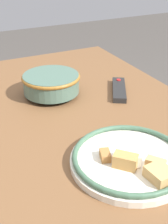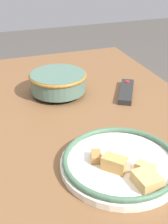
% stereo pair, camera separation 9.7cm
% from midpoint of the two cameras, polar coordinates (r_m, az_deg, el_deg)
% --- Properties ---
extents(dining_table, '(1.35, 0.82, 0.71)m').
position_cam_midpoint_polar(dining_table, '(1.05, -2.44, -5.32)').
color(dining_table, brown).
rests_on(dining_table, ground_plane).
extents(noodle_bowl, '(0.21, 0.21, 0.08)m').
position_cam_midpoint_polar(noodle_bowl, '(1.16, -8.42, 5.17)').
color(noodle_bowl, '#4C6B5B').
rests_on(noodle_bowl, dining_table).
extents(food_plate, '(0.31, 0.31, 0.05)m').
position_cam_midpoint_polar(food_plate, '(0.81, 5.25, -8.74)').
color(food_plate, silver).
rests_on(food_plate, dining_table).
extents(tv_remote, '(0.19, 0.14, 0.02)m').
position_cam_midpoint_polar(tv_remote, '(1.19, 4.12, 4.07)').
color(tv_remote, black).
rests_on(tv_remote, dining_table).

